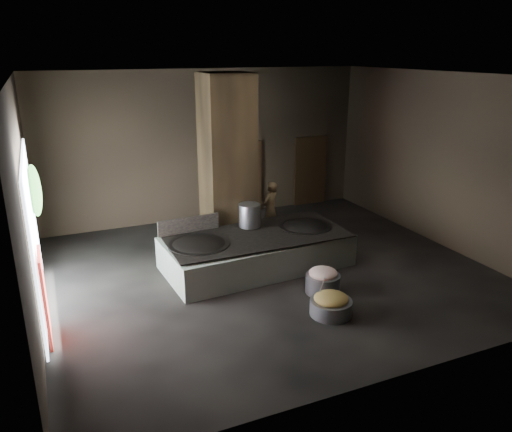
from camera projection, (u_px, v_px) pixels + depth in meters
name	position (u px, v px, depth m)	size (l,w,h in m)	color
floor	(268.00, 273.00, 11.91)	(10.00, 9.00, 0.10)	black
ceiling	(270.00, 73.00, 10.44)	(10.00, 9.00, 0.10)	black
back_wall	(206.00, 145.00, 15.13)	(10.00, 0.10, 4.50)	black
front_wall	(401.00, 251.00, 7.22)	(10.00, 0.10, 4.50)	black
left_wall	(23.00, 206.00, 9.27)	(0.10, 9.00, 4.50)	black
right_wall	(444.00, 160.00, 13.08)	(0.10, 9.00, 4.50)	black
pillar	(227.00, 164.00, 12.71)	(1.20, 1.20, 4.50)	black
hearth_platform	(257.00, 251.00, 12.04)	(4.38, 2.10, 0.76)	silver
platform_cap	(257.00, 235.00, 11.91)	(4.29, 2.06, 0.03)	black
wok_left	(199.00, 247.00, 11.34)	(1.38, 1.38, 0.38)	black
wok_left_rim	(199.00, 244.00, 11.31)	(1.41, 1.41, 0.05)	black
wok_right	(305.00, 229.00, 12.48)	(1.29, 1.29, 0.36)	black
wok_right_rim	(305.00, 226.00, 12.46)	(1.32, 1.32, 0.05)	black
stock_pot	(250.00, 215.00, 12.30)	(0.53, 0.53, 0.57)	#B3B4BB
splash_guard	(189.00, 225.00, 11.94)	(1.52, 0.06, 0.38)	black
cook	(270.00, 209.00, 13.94)	(0.57, 0.37, 1.56)	olive
veg_basin	(331.00, 307.00, 9.91)	(0.84, 0.84, 0.31)	slate
veg_fill	(331.00, 298.00, 9.85)	(0.69, 0.69, 0.21)	olive
ladle	(321.00, 287.00, 9.86)	(0.02, 0.02, 0.66)	#B3B4BB
meat_basin	(323.00, 283.00, 10.80)	(0.75, 0.75, 0.41)	slate
meat_fill	(323.00, 273.00, 10.72)	(0.62, 0.62, 0.24)	tan
doorway_near	(244.00, 179.00, 15.86)	(1.18, 0.08, 2.38)	black
doorway_near_glow	(238.00, 181.00, 15.87)	(0.85, 0.04, 2.00)	#8C6647
doorway_far	(310.00, 172.00, 16.77)	(1.18, 0.08, 2.38)	black
doorway_far_glow	(314.00, 171.00, 17.05)	(0.75, 0.04, 1.77)	#8C6647
left_opening	(34.00, 235.00, 9.69)	(0.04, 4.20, 3.10)	white
pavilion_sliver	(45.00, 298.00, 8.82)	(0.05, 0.90, 1.70)	maroon
tree_silhouette	(34.00, 190.00, 10.49)	(0.28, 1.10, 1.10)	#194714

